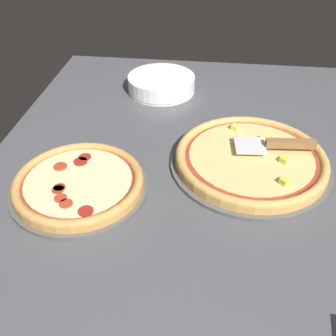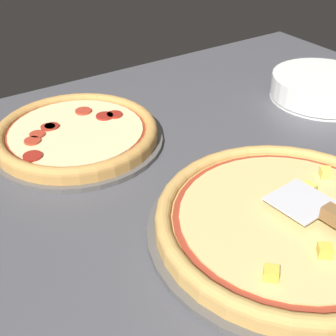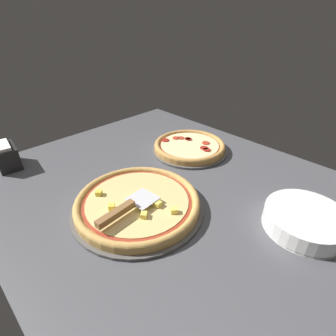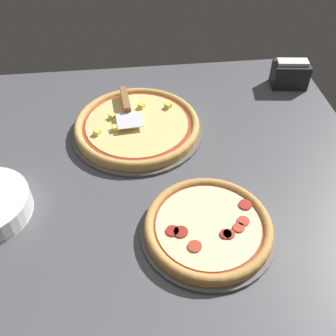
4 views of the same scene
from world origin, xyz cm
name	(u,v)px [view 2 (image 2 of 4)]	position (x,y,z in cm)	size (l,w,h in cm)	color
ground_plane	(225,191)	(0.00, 0.00, -1.80)	(138.09, 112.02, 3.60)	#4C4C51
pizza_pan_front	(287,231)	(-0.66, -15.34, 0.50)	(42.57, 42.57, 1.00)	#565451
pizza_front	(289,220)	(-0.65, -15.34, 2.59)	(40.01, 40.01, 3.91)	tan
pizza_pan_back	(78,141)	(-15.77, 26.97, 0.50)	(33.99, 33.99, 1.00)	#565451
pizza_back	(76,132)	(-15.78, 26.98, 2.44)	(31.95, 31.95, 2.95)	#C68E47
plate_stack	(322,88)	(40.57, 14.16, 2.80)	(23.62, 23.62, 5.60)	white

